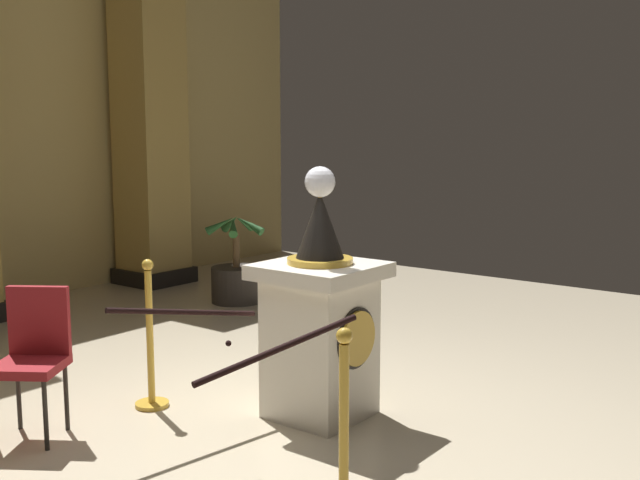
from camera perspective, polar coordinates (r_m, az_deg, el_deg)
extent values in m
plane|color=beige|center=(5.22, -4.30, -13.60)|extent=(11.53, 11.53, 0.00)
cube|color=silver|center=(5.14, 0.00, -8.23)|extent=(0.60, 0.60, 0.97)
cube|color=silver|center=(5.02, 0.00, -2.38)|extent=(0.75, 0.75, 0.10)
cylinder|color=gold|center=(4.93, 2.90, -7.55)|extent=(0.37, 0.03, 0.37)
cylinder|color=black|center=(4.93, 2.81, -7.54)|extent=(0.41, 0.01, 0.41)
cylinder|color=gold|center=(5.00, 0.00, -1.59)|extent=(0.45, 0.45, 0.04)
cone|color=black|center=(4.97, 0.00, 1.18)|extent=(0.33, 0.33, 0.45)
cylinder|color=gold|center=(4.95, 0.00, 3.59)|extent=(0.03, 0.03, 0.05)
sphere|color=silver|center=(4.94, 0.00, 4.49)|extent=(0.21, 0.21, 0.21)
cylinder|color=gold|center=(5.57, -12.76, -12.19)|extent=(0.24, 0.24, 0.03)
cylinder|color=gold|center=(5.43, -12.91, -7.43)|extent=(0.05, 0.05, 0.99)
sphere|color=gold|center=(5.31, -13.09, -1.87)|extent=(0.08, 0.08, 0.08)
cylinder|color=gold|center=(3.74, 1.84, -14.86)|extent=(0.05, 0.05, 0.93)
sphere|color=gold|center=(3.57, 1.88, -7.36)|extent=(0.08, 0.08, 0.08)
cylinder|color=black|center=(4.90, -10.32, -5.47)|extent=(1.04, 0.28, 0.22)
cylinder|color=black|center=(4.03, -3.07, -8.31)|extent=(1.04, 0.28, 0.22)
sphere|color=black|center=(4.47, -7.04, -7.88)|extent=(0.04, 0.04, 0.04)
cube|color=black|center=(10.04, -12.58, -2.63)|extent=(0.80, 0.80, 0.20)
cube|color=tan|center=(9.88, -12.92, 8.23)|extent=(0.70, 0.70, 3.99)
cylinder|color=#2D2823|center=(8.70, -6.41, -3.41)|extent=(0.59, 0.59, 0.41)
cylinder|color=brown|center=(8.63, -6.45, -0.88)|extent=(0.08, 0.08, 0.36)
cone|color=#265928|center=(8.73, -5.84, 1.33)|extent=(0.37, 0.17, 0.24)
cone|color=#265928|center=(8.75, -6.86, 1.33)|extent=(0.22, 0.35, 0.29)
cone|color=#265928|center=(8.58, -7.64, 1.19)|extent=(0.31, 0.31, 0.28)
cone|color=#265928|center=(8.42, -6.68, 1.07)|extent=(0.33, 0.30, 0.27)
cone|color=#265928|center=(8.52, -5.41, 1.17)|extent=(0.19, 0.35, 0.27)
cylinder|color=black|center=(4.96, -20.32, -12.48)|extent=(0.03, 0.03, 0.45)
cylinder|color=black|center=(5.36, -22.12, -11.02)|extent=(0.03, 0.03, 0.45)
cylinder|color=black|center=(5.24, -18.89, -11.32)|extent=(0.03, 0.03, 0.45)
cube|color=maroon|center=(5.08, -21.40, -9.01)|extent=(0.56, 0.56, 0.06)
cube|color=maroon|center=(5.17, -20.76, -5.78)|extent=(0.27, 0.36, 0.45)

